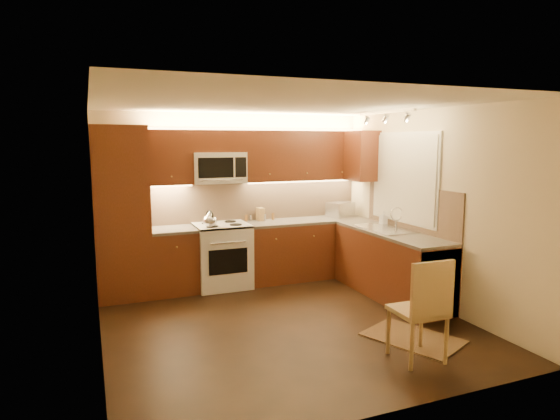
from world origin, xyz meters
name	(u,v)px	position (x,y,z in m)	size (l,w,h in m)	color
floor	(286,324)	(0.00, 0.00, 0.00)	(4.00, 4.00, 0.01)	black
ceiling	(286,103)	(0.00, 0.00, 2.50)	(4.00, 4.00, 0.01)	beige
wall_back	(235,198)	(0.00, 2.00, 1.25)	(4.00, 0.01, 2.50)	beige
wall_front	(389,257)	(0.00, -2.00, 1.25)	(4.00, 0.01, 2.50)	beige
wall_left	(95,229)	(-2.00, 0.00, 1.25)	(0.01, 4.00, 2.50)	beige
wall_right	(431,208)	(2.00, 0.00, 1.25)	(0.01, 4.00, 2.50)	beige
pantry	(122,213)	(-1.65, 1.70, 1.15)	(0.70, 0.60, 2.30)	#44210E
base_cab_back_left	(174,262)	(-0.99, 1.70, 0.43)	(0.62, 0.60, 0.86)	#44210E
counter_back_left	(173,230)	(-0.99, 1.70, 0.88)	(0.62, 0.60, 0.04)	#3C3A37
base_cab_back_right	(306,249)	(1.04, 1.70, 0.43)	(1.92, 0.60, 0.86)	#44210E
counter_back_right	(306,221)	(1.04, 1.70, 0.88)	(1.92, 0.60, 0.04)	#3C3A37
base_cab_right	(390,265)	(1.70, 0.40, 0.43)	(0.60, 2.00, 0.86)	#44210E
counter_right	(391,233)	(1.70, 0.40, 0.88)	(0.60, 2.00, 0.04)	#3C3A37
dishwasher	(424,279)	(1.70, -0.30, 0.43)	(0.58, 0.60, 0.84)	silver
backsplash_back	(257,200)	(0.35, 1.99, 1.20)	(3.30, 0.02, 0.60)	tan
backsplash_right	(410,208)	(1.99, 0.40, 1.20)	(0.02, 2.00, 0.60)	tan
upper_cab_back_left	(169,157)	(-0.99, 1.82, 1.88)	(0.62, 0.35, 0.75)	#44210E
upper_cab_back_right	(303,156)	(1.04, 1.82, 1.88)	(1.92, 0.35, 0.75)	#44210E
upper_cab_bridge	(217,141)	(-0.30, 1.82, 2.09)	(0.76, 0.35, 0.31)	#44210E
upper_cab_right_corner	(362,156)	(1.82, 1.40, 1.88)	(0.35, 0.50, 0.75)	#44210E
stove	(222,256)	(-0.30, 1.68, 0.46)	(0.76, 0.65, 0.92)	silver
microwave	(218,168)	(-0.30, 1.81, 1.72)	(0.76, 0.38, 0.44)	silver
window_frame	(404,178)	(1.99, 0.55, 1.60)	(0.03, 1.44, 1.24)	silver
window_blinds	(403,178)	(1.97, 0.55, 1.60)	(0.02, 1.36, 1.16)	silver
sink	(385,224)	(1.70, 0.55, 0.98)	(0.52, 0.86, 0.15)	silver
faucet	(396,218)	(1.88, 0.55, 1.05)	(0.20, 0.04, 0.30)	silver
track_light_bar	(386,112)	(1.55, 0.40, 2.46)	(0.04, 1.20, 0.03)	silver
kettle	(210,219)	(-0.51, 1.50, 1.04)	(0.21, 0.21, 0.24)	silver
toaster_oven	(340,209)	(1.67, 1.77, 1.02)	(0.39, 0.29, 0.23)	silver
knife_block	(260,214)	(0.36, 1.88, 1.00)	(0.09, 0.14, 0.19)	tan
spice_jar_a	(250,218)	(0.21, 1.91, 0.94)	(0.04, 0.04, 0.09)	silver
spice_jar_b	(273,216)	(0.57, 1.88, 0.95)	(0.04, 0.04, 0.10)	brown
spice_jar_c	(264,217)	(0.41, 1.83, 0.95)	(0.05, 0.05, 0.11)	silver
spice_jar_d	(246,218)	(0.14, 1.89, 0.95)	(0.04, 0.04, 0.10)	brown
soap_bottle	(383,218)	(1.89, 0.87, 1.00)	(0.09, 0.09, 0.20)	silver
rug	(413,338)	(1.10, -0.90, 0.01)	(0.64, 0.97, 0.01)	black
dining_chair	(418,308)	(0.83, -1.30, 0.51)	(0.45, 0.45, 1.02)	tan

